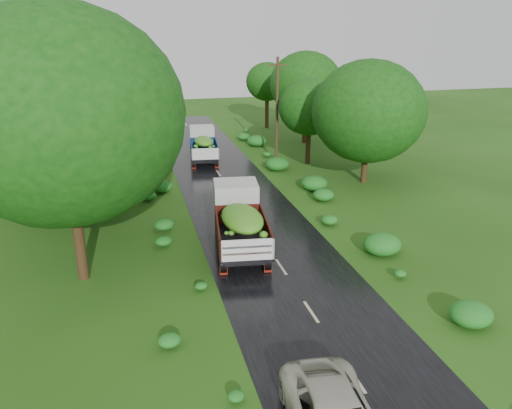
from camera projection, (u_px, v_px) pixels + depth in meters
name	position (u px, v px, depth m)	size (l,w,h in m)	color
ground	(311.00, 312.00, 19.79)	(120.00, 120.00, 0.00)	#1C410D
road	(275.00, 258.00, 24.33)	(6.50, 80.00, 0.02)	black
road_lines	(269.00, 249.00, 25.24)	(0.12, 69.60, 0.00)	#BFB78C
truck_near	(239.00, 217.00, 25.08)	(3.21, 6.95, 2.81)	black
truck_far	(203.00, 143.00, 41.25)	(2.71, 6.13, 2.50)	black
utility_pole	(277.00, 109.00, 39.98)	(1.43, 0.50, 8.34)	#382616
trees_left	(69.00, 89.00, 32.72)	(7.90, 34.90, 9.84)	black
trees_right	(317.00, 96.00, 41.60)	(5.69, 24.33, 7.12)	black
shrubs	(235.00, 194.00, 32.40)	(11.90, 44.00, 0.70)	#196B1F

